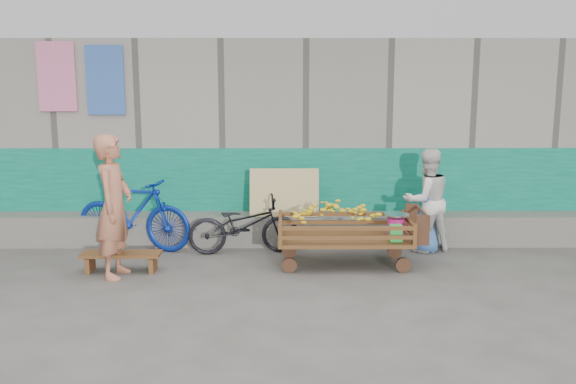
{
  "coord_description": "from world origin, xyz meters",
  "views": [
    {
      "loc": [
        0.3,
        -6.89,
        2.52
      ],
      "look_at": [
        0.35,
        1.2,
        1.0
      ],
      "focal_mm": 40.0,
      "sensor_mm": 36.0,
      "label": 1
    }
  ],
  "objects_px": {
    "woman": "(427,200)",
    "bicycle_blue": "(133,213)",
    "bench": "(121,258)",
    "child": "(427,221)",
    "bicycle_dark": "(244,225)",
    "banana_cart": "(342,225)",
    "vendor_man": "(114,206)"
  },
  "relations": [
    {
      "from": "banana_cart",
      "to": "bicycle_dark",
      "type": "bearing_deg",
      "value": 156.43
    },
    {
      "from": "vendor_man",
      "to": "woman",
      "type": "xyz_separation_m",
      "value": [
        4.11,
        1.13,
        -0.15
      ]
    },
    {
      "from": "banana_cart",
      "to": "woman",
      "type": "relative_size",
      "value": 1.3
    },
    {
      "from": "banana_cart",
      "to": "vendor_man",
      "type": "distance_m",
      "value": 2.91
    },
    {
      "from": "woman",
      "to": "vendor_man",
      "type": "bearing_deg",
      "value": -2.06
    },
    {
      "from": "child",
      "to": "woman",
      "type": "bearing_deg",
      "value": -83.53
    },
    {
      "from": "woman",
      "to": "bicycle_blue",
      "type": "relative_size",
      "value": 0.83
    },
    {
      "from": "bench",
      "to": "woman",
      "type": "xyz_separation_m",
      "value": [
        4.1,
        0.95,
        0.55
      ]
    },
    {
      "from": "child",
      "to": "bicycle_dark",
      "type": "relative_size",
      "value": 0.58
    },
    {
      "from": "bench",
      "to": "woman",
      "type": "bearing_deg",
      "value": 13.09
    },
    {
      "from": "bench",
      "to": "vendor_man",
      "type": "bearing_deg",
      "value": -93.72
    },
    {
      "from": "bench",
      "to": "bicycle_blue",
      "type": "xyz_separation_m",
      "value": [
        -0.07,
        1.04,
        0.35
      ]
    },
    {
      "from": "bench",
      "to": "bicycle_dark",
      "type": "xyz_separation_m",
      "value": [
        1.52,
        0.84,
        0.22
      ]
    },
    {
      "from": "banana_cart",
      "to": "vendor_man",
      "type": "height_order",
      "value": "vendor_man"
    },
    {
      "from": "banana_cart",
      "to": "bicycle_dark",
      "type": "height_order",
      "value": "same"
    },
    {
      "from": "banana_cart",
      "to": "vendor_man",
      "type": "bearing_deg",
      "value": -171.26
    },
    {
      "from": "bench",
      "to": "bicycle_blue",
      "type": "relative_size",
      "value": 0.57
    },
    {
      "from": "vendor_man",
      "to": "child",
      "type": "bearing_deg",
      "value": -70.23
    },
    {
      "from": "woman",
      "to": "bicycle_blue",
      "type": "bearing_deg",
      "value": -18.63
    },
    {
      "from": "banana_cart",
      "to": "woman",
      "type": "bearing_deg",
      "value": 28.8
    },
    {
      "from": "banana_cart",
      "to": "bench",
      "type": "distance_m",
      "value": 2.88
    },
    {
      "from": "woman",
      "to": "child",
      "type": "xyz_separation_m",
      "value": [
        0.0,
        -0.08,
        -0.28
      ]
    },
    {
      "from": "bicycle_blue",
      "to": "bench",
      "type": "bearing_deg",
      "value": -159.9
    },
    {
      "from": "bench",
      "to": "child",
      "type": "relative_size",
      "value": 1.11
    },
    {
      "from": "woman",
      "to": "bicycle_dark",
      "type": "xyz_separation_m",
      "value": [
        -2.58,
        -0.11,
        -0.33
      ]
    },
    {
      "from": "bench",
      "to": "bicycle_blue",
      "type": "height_order",
      "value": "bicycle_blue"
    },
    {
      "from": "woman",
      "to": "child",
      "type": "distance_m",
      "value": 0.29
    },
    {
      "from": "woman",
      "to": "bench",
      "type": "bearing_deg",
      "value": -4.32
    },
    {
      "from": "child",
      "to": "bicycle_dark",
      "type": "distance_m",
      "value": 2.58
    },
    {
      "from": "vendor_man",
      "to": "bicycle_blue",
      "type": "xyz_separation_m",
      "value": [
        -0.06,
        1.22,
        -0.36
      ]
    },
    {
      "from": "woman",
      "to": "bicycle_blue",
      "type": "xyz_separation_m",
      "value": [
        -4.17,
        0.09,
        -0.21
      ]
    },
    {
      "from": "vendor_man",
      "to": "bicycle_blue",
      "type": "height_order",
      "value": "vendor_man"
    }
  ]
}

